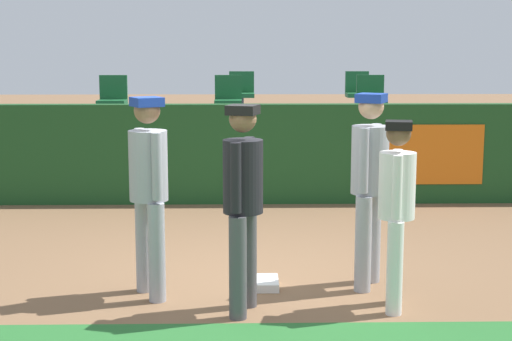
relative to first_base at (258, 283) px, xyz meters
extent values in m
plane|color=brown|center=(-0.23, 0.00, -0.04)|extent=(60.00, 60.00, 0.00)
cube|color=white|center=(0.00, 0.00, 0.00)|extent=(0.40, 0.40, 0.08)
cylinder|color=white|center=(1.24, -0.49, 0.38)|extent=(0.14, 0.14, 0.84)
cylinder|color=white|center=(1.18, -0.79, 0.38)|extent=(0.14, 0.14, 0.84)
cylinder|color=white|center=(1.21, -0.64, 1.09)|extent=(0.38, 0.38, 0.59)
sphere|color=brown|center=(1.21, -0.64, 1.55)|extent=(0.22, 0.22, 0.22)
cube|color=black|center=(1.21, -0.64, 1.62)|extent=(0.27, 0.27, 0.08)
cylinder|color=white|center=(1.25, -0.45, 1.11)|extent=(0.09, 0.09, 0.55)
cylinder|color=white|center=(1.17, -0.83, 1.11)|extent=(0.09, 0.09, 0.55)
ellipsoid|color=brown|center=(1.34, -0.47, 0.87)|extent=(0.16, 0.22, 0.28)
cylinder|color=#9EA3AD|center=(-1.10, -0.09, 0.42)|extent=(0.16, 0.16, 0.93)
cylinder|color=#9EA3AD|center=(-0.94, -0.39, 0.42)|extent=(0.16, 0.16, 0.93)
cylinder|color=#9EA3AD|center=(-1.02, -0.24, 1.21)|extent=(0.48, 0.48, 0.65)
sphere|color=#8C6647|center=(-1.02, -0.24, 1.72)|extent=(0.24, 0.24, 0.24)
cube|color=#193899|center=(-1.02, -0.24, 1.80)|extent=(0.34, 0.34, 0.08)
cylinder|color=#9EA3AD|center=(-1.12, -0.05, 1.23)|extent=(0.09, 0.09, 0.61)
cylinder|color=#9EA3AD|center=(-0.92, -0.44, 1.23)|extent=(0.09, 0.09, 0.61)
cylinder|color=#9EA3AD|center=(1.15, 0.17, 0.43)|extent=(0.16, 0.16, 0.93)
cylinder|color=#9EA3AD|center=(1.01, -0.14, 0.43)|extent=(0.16, 0.16, 0.93)
cylinder|color=#9EA3AD|center=(1.08, 0.02, 1.22)|extent=(0.48, 0.48, 0.66)
sphere|color=tan|center=(1.08, 0.02, 1.73)|extent=(0.24, 0.24, 0.24)
cube|color=#193899|center=(1.08, 0.02, 1.81)|extent=(0.34, 0.34, 0.09)
cylinder|color=#9EA3AD|center=(1.17, 0.21, 1.24)|extent=(0.10, 0.10, 0.61)
cylinder|color=#9EA3AD|center=(0.98, -0.18, 1.24)|extent=(0.10, 0.10, 0.61)
cylinder|color=#4C4C51|center=(-0.10, -0.55, 0.41)|extent=(0.15, 0.15, 0.91)
cylinder|color=#4C4C51|center=(-0.19, -0.87, 0.41)|extent=(0.15, 0.15, 0.91)
cylinder|color=black|center=(-0.15, -0.71, 1.19)|extent=(0.44, 0.44, 0.64)
sphere|color=#8C6647|center=(-0.15, -0.71, 1.69)|extent=(0.24, 0.24, 0.24)
cube|color=black|center=(-0.15, -0.71, 1.76)|extent=(0.31, 0.31, 0.08)
cylinder|color=black|center=(-0.09, -0.51, 1.21)|extent=(0.09, 0.09, 0.60)
cylinder|color=black|center=(-0.21, -0.91, 1.21)|extent=(0.09, 0.09, 0.60)
cube|color=#19471E|center=(-0.23, 4.12, 0.70)|extent=(18.00, 0.24, 1.49)
cube|color=orange|center=(2.69, 3.99, 0.70)|extent=(1.50, 0.02, 0.89)
cube|color=#59595E|center=(-0.23, 6.69, 0.47)|extent=(18.00, 4.80, 1.02)
cylinder|color=#4C4C51|center=(-0.37, 5.49, 1.18)|extent=(0.08, 0.08, 0.40)
cube|color=#19592D|center=(-0.37, 5.49, 1.38)|extent=(0.45, 0.44, 0.08)
cube|color=#19592D|center=(-0.37, 5.68, 1.62)|extent=(0.45, 0.06, 0.40)
cylinder|color=#4C4C51|center=(-0.15, 7.29, 1.18)|extent=(0.08, 0.08, 0.40)
cube|color=#19592D|center=(-0.15, 7.29, 1.38)|extent=(0.47, 0.44, 0.08)
cube|color=#19592D|center=(-0.15, 7.48, 1.62)|extent=(0.47, 0.06, 0.40)
cylinder|color=#4C4C51|center=(2.01, 5.49, 1.18)|extent=(0.08, 0.08, 0.40)
cube|color=#19592D|center=(2.01, 5.49, 1.38)|extent=(0.46, 0.44, 0.08)
cube|color=#19592D|center=(2.01, 5.68, 1.62)|extent=(0.46, 0.06, 0.40)
cylinder|color=#4C4C51|center=(2.06, 7.29, 1.18)|extent=(0.08, 0.08, 0.40)
cube|color=#19592D|center=(2.06, 7.29, 1.38)|extent=(0.44, 0.44, 0.08)
cube|color=#19592D|center=(2.06, 7.48, 1.62)|extent=(0.44, 0.06, 0.40)
cylinder|color=#4C4C51|center=(-2.29, 5.49, 1.18)|extent=(0.08, 0.08, 0.40)
cube|color=#19592D|center=(-2.29, 5.49, 1.38)|extent=(0.46, 0.44, 0.08)
cube|color=#19592D|center=(-2.29, 5.68, 1.62)|extent=(0.46, 0.06, 0.40)
camera|label=1|loc=(-0.17, -7.31, 2.31)|focal=54.28mm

